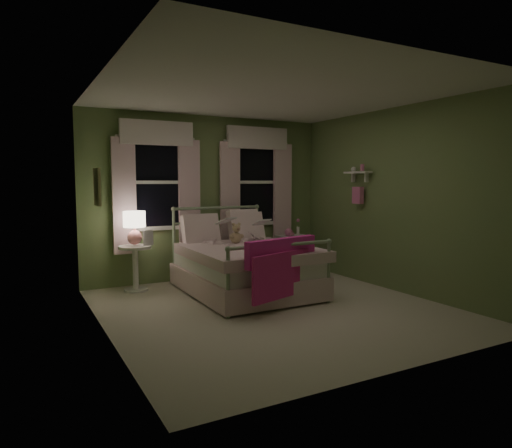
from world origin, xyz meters
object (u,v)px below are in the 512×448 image
bed (245,266)px  nightstand_left (135,262)px  teddy_bear (236,235)px  table_lamp (134,224)px  child_left (214,226)px  child_right (248,226)px  nightstand_right (294,241)px

bed → nightstand_left: (-1.33, 0.84, 0.04)m
teddy_bear → table_lamp: table_lamp is taller
child_left → child_right: 0.56m
teddy_bear → child_left: bearing=150.5°
child_left → child_right: (0.56, 0.00, -0.03)m
child_right → nightstand_right: bearing=-171.8°
child_left → table_lamp: size_ratio=1.48×
table_lamp → nightstand_right: bearing=-0.7°
child_left → nightstand_left: bearing=-39.8°
nightstand_right → table_lamp: bearing=179.3°
bed → child_right: size_ratio=3.20×
bed → teddy_bear: bearing=91.2°
bed → teddy_bear: bed is taller
table_lamp → nightstand_right: 2.69m
child_right → nightstand_left: (-1.60, 0.41, -0.47)m
bed → table_lamp: size_ratio=4.26×
teddy_bear → table_lamp: size_ratio=0.63×
nightstand_left → bed: bearing=-32.3°
table_lamp → nightstand_right: (2.66, -0.03, -0.40)m
table_lamp → child_right: bearing=-14.3°
child_left → child_right: size_ratio=1.11×
table_lamp → child_left: bearing=-21.4°
child_right → nightstand_left: 1.72m
nightstand_left → teddy_bear: bearing=-23.2°
nightstand_left → nightstand_right: 2.66m
child_left → teddy_bear: size_ratio=2.34×
child_right → teddy_bear: (-0.28, -0.16, -0.10)m
child_right → bed: bearing=46.5°
child_left → nightstand_left: size_ratio=1.08×
child_left → nightstand_left: (-1.04, 0.41, -0.50)m
bed → child_left: bearing=123.4°
teddy_bear → nightstand_right: bearing=21.6°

